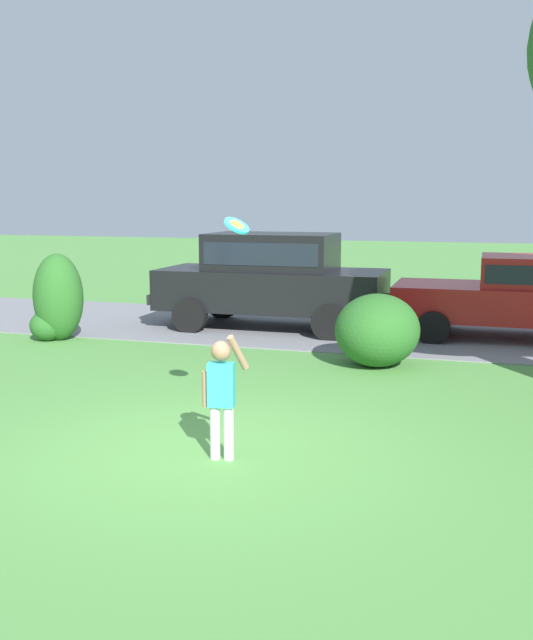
% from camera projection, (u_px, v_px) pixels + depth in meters
% --- Properties ---
extents(ground_plane, '(80.00, 80.00, 0.00)m').
position_uv_depth(ground_plane, '(201.00, 449.00, 7.72)').
color(ground_plane, '#518E42').
extents(driveway_strip, '(28.00, 4.40, 0.02)m').
position_uv_depth(driveway_strip, '(343.00, 331.00, 14.67)').
color(driveway_strip, slate).
rests_on(driveway_strip, ground).
extents(shrub_near_tree, '(0.95, 0.90, 1.61)m').
position_uv_depth(shrub_near_tree, '(57.00, 301.00, 13.63)').
color(shrub_near_tree, '#286023').
rests_on(shrub_near_tree, ground).
extents(shrub_centre_left, '(1.32, 1.43, 1.14)m').
position_uv_depth(shrub_centre_left, '(377.00, 330.00, 11.51)').
color(shrub_centre_left, '#286023').
rests_on(shrub_centre_left, ground).
extents(parked_sedan, '(4.42, 2.14, 1.56)m').
position_uv_depth(parked_sedan, '(515.00, 294.00, 13.71)').
color(parked_sedan, maroon).
rests_on(parked_sedan, ground).
extents(parked_suv, '(4.71, 2.13, 1.92)m').
position_uv_depth(parked_suv, '(272.00, 276.00, 14.79)').
color(parked_suv, black).
rests_on(parked_suv, ground).
extents(child_thrower, '(0.43, 0.30, 1.29)m').
position_uv_depth(child_thrower, '(222.00, 390.00, 7.32)').
color(child_thrower, white).
rests_on(child_thrower, ground).
extents(frisbee, '(0.28, 0.28, 0.22)m').
position_uv_depth(frisbee, '(237.00, 226.00, 7.72)').
color(frisbee, '#1EB7B2').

